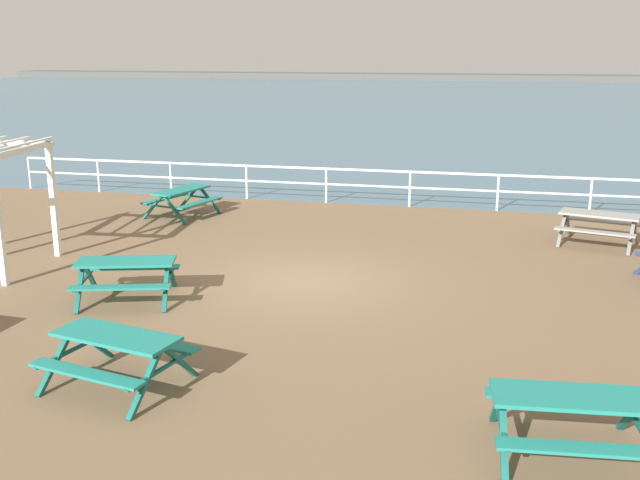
# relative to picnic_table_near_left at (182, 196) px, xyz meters

# --- Properties ---
(ground_plane) EXTENTS (30.00, 24.00, 0.20)m
(ground_plane) POSITION_rel_picnic_table_near_left_xyz_m (4.82, -4.99, -0.68)
(ground_plane) COLOR brown
(sea_band) EXTENTS (142.00, 90.00, 0.01)m
(sea_band) POSITION_rel_picnic_table_near_left_xyz_m (4.82, 47.76, -0.58)
(sea_band) COLOR #476B84
(sea_band) RESTS_ON ground
(distant_shoreline) EXTENTS (142.00, 6.00, 1.80)m
(distant_shoreline) POSITION_rel_picnic_table_near_left_xyz_m (4.82, 90.76, -0.58)
(distant_shoreline) COLOR #4C4C47
(distant_shoreline) RESTS_ON ground
(seaward_railing) EXTENTS (23.07, 0.07, 1.08)m
(seaward_railing) POSITION_rel_picnic_table_near_left_xyz_m (4.82, 2.76, 0.18)
(seaward_railing) COLOR white
(seaward_railing) RESTS_ON ground
(picnic_table_near_left) EXTENTS (1.94, 2.14, 0.80)m
(picnic_table_near_left) POSITION_rel_picnic_table_near_left_xyz_m (0.00, 0.00, 0.00)
(picnic_table_near_left) COLOR #1E7A70
(picnic_table_near_left) RESTS_ON ground
(picnic_table_mid_centre) EXTENTS (2.15, 1.94, 0.80)m
(picnic_table_mid_centre) POSITION_rel_picnic_table_near_left_xyz_m (1.86, -6.88, 0.00)
(picnic_table_mid_centre) COLOR #1E7A70
(picnic_table_mid_centre) RESTS_ON ground
(picnic_table_far_left) EXTENTS (2.13, 1.91, 0.80)m
(picnic_table_far_left) POSITION_rel_picnic_table_near_left_xyz_m (11.01, -0.62, 0.00)
(picnic_table_far_left) COLOR gray
(picnic_table_far_left) RESTS_ON ground
(picnic_table_seaward) EXTENTS (1.94, 1.69, 0.80)m
(picnic_table_seaward) POSITION_rel_picnic_table_near_left_xyz_m (9.45, -10.77, 0.00)
(picnic_table_seaward) COLOR #1E7A70
(picnic_table_seaward) RESTS_ON ground
(picnic_table_corner) EXTENTS (2.08, 1.86, 0.80)m
(picnic_table_corner) POSITION_rel_picnic_table_near_left_xyz_m (3.47, -10.27, 0.00)
(picnic_table_corner) COLOR #1E7A70
(picnic_table_corner) RESTS_ON ground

